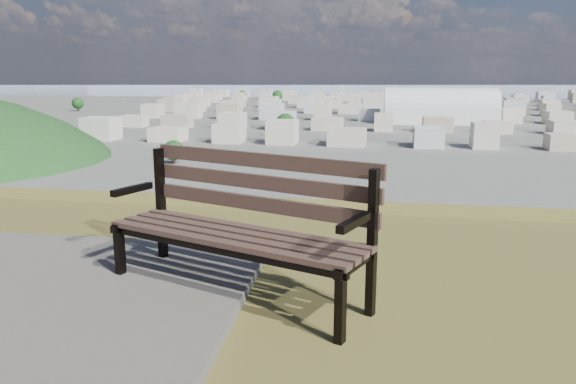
# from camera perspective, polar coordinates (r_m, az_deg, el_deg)

# --- Properties ---
(park_bench) EXTENTS (1.88, 1.18, 0.94)m
(park_bench) POSITION_cam_1_polar(r_m,az_deg,el_deg) (3.73, -4.51, -2.68)
(park_bench) COLOR #463128
(park_bench) RESTS_ON hilltop_mesa
(arena) EXTENTS (55.98, 24.91, 23.37)m
(arena) POSITION_cam_1_polar(r_m,az_deg,el_deg) (296.92, 15.12, 7.83)
(arena) COLOR silver
(arena) RESTS_ON ground
(city_blocks) EXTENTS (395.00, 361.00, 7.00)m
(city_blocks) POSITION_cam_1_polar(r_m,az_deg,el_deg) (396.91, 10.06, 8.80)
(city_blocks) COLOR beige
(city_blocks) RESTS_ON ground
(city_trees) EXTENTS (406.52, 387.20, 9.98)m
(city_trees) POSITION_cam_1_polar(r_m,az_deg,el_deg) (322.62, 5.30, 8.40)
(city_trees) COLOR #34231A
(city_trees) RESTS_ON ground
(bay_water) EXTENTS (2400.00, 700.00, 0.12)m
(bay_water) POSITION_cam_1_polar(r_m,az_deg,el_deg) (902.19, 10.13, 10.43)
(bay_water) COLOR #8FA5B6
(bay_water) RESTS_ON ground
(far_hills) EXTENTS (2050.00, 340.00, 60.00)m
(far_hills) POSITION_cam_1_polar(r_m,az_deg,el_deg) (1406.05, 7.66, 12.15)
(far_hills) COLOR #8790A8
(far_hills) RESTS_ON ground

